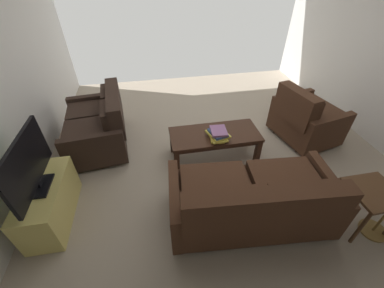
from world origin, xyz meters
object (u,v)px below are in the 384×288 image
Objects in this scene: end_table at (371,197)px; book_stack at (218,134)px; tv_remote at (221,128)px; loveseat_near at (99,125)px; armchair_side at (305,118)px; sofa_main at (253,201)px; tv_stand at (49,203)px; coffee_table at (215,137)px; flat_tv at (28,166)px.

end_table is 1.54× the size of book_stack.
tv_remote is (1.14, -1.47, -0.01)m from end_table.
loveseat_near is 3.11m from armchair_side.
sofa_main is at bearing 89.52° from tv_remote.
loveseat_near is 1.43× the size of tv_stand.
end_table is (-1.26, 1.37, 0.09)m from coffee_table.
armchair_side is 1.50m from book_stack.
tv_remote is at bearing -160.26° from tv_stand.
coffee_table is 1.34× the size of tv_stand.
coffee_table is (0.11, -1.14, -0.00)m from sofa_main.
tv_stand is 1.02× the size of flat_tv.
armchair_side is 2.97× the size of book_stack.
loveseat_near is at bearing -20.78° from coffee_table.
end_table reaches higher than tv_remote.
sofa_main is 3.35× the size of end_table.
armchair_side reaches higher than tv_stand.
end_table is 0.52× the size of armchair_side.
coffee_table is at bearing -87.02° from book_stack.
coffee_table is at bearing -161.57° from tv_stand.
flat_tv is 2.13m from book_stack.
coffee_table is 7.63× the size of tv_remote.
tv_stand is 5.67× the size of tv_remote.
book_stack is (1.25, -1.27, 0.04)m from end_table.
tv_stand is at bearing 72.15° from loveseat_near.
tv_remote is at bearing -160.29° from flat_tv.
end_table is 3.38m from flat_tv.
loveseat_near is 3.49m from end_table.
sofa_main reaches higher than coffee_table.
tv_remote is (-0.11, -0.20, -0.06)m from book_stack.
armchair_side is (-3.50, -0.85, 0.12)m from tv_stand.
loveseat_near is at bearing -34.68° from end_table.
end_table is 3.36m from tv_stand.
tv_remote is at bearing 163.35° from loveseat_near.
coffee_table is at bearing -161.61° from flat_tv.
flat_tv is at bearing 18.39° from coffee_table.
tv_stand is at bearing 13.64° from armchair_side.
armchair_side is (-0.21, -1.55, -0.06)m from end_table.
sofa_main reaches higher than end_table.
flat_tv is at bearing 19.71° from tv_remote.
end_table is at bearing 167.96° from tv_stand.
flat_tv is at bearing 72.16° from loveseat_near.
tv_stand is (3.28, -0.70, -0.19)m from end_table.
armchair_side reaches higher than sofa_main.
flat_tv reaches higher than end_table.
loveseat_near is 1.80m from tv_remote.
book_stack is (1.47, 0.28, 0.11)m from armchair_side.
flat_tv is 2.58× the size of book_stack.
tv_stand is (0.41, 1.29, -0.11)m from loveseat_near.
flat_tv reaches higher than sofa_main.
coffee_table is 3.56× the size of book_stack.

